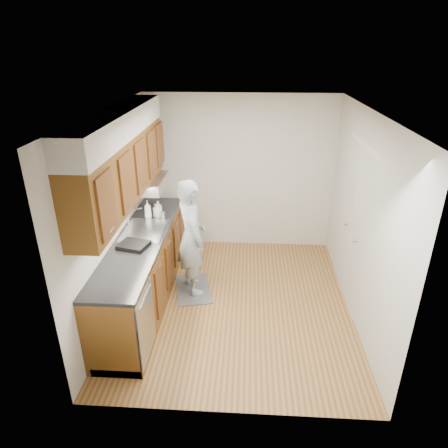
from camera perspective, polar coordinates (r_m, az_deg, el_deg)
name	(u,v)px	position (r m, az deg, el deg)	size (l,w,h in m)	color
floor	(235,302)	(5.46, 1.56, -11.12)	(3.50, 3.50, 0.00)	#A46C3E
ceiling	(237,111)	(4.48, 1.94, 15.79)	(3.50, 3.50, 0.00)	white
wall_left	(115,214)	(5.10, -15.37, 1.37)	(0.02, 3.50, 2.50)	beige
wall_right	(362,220)	(5.02, 19.09, 0.51)	(0.02, 3.50, 2.50)	beige
wall_back	(240,174)	(6.48, 2.26, 7.20)	(3.00, 0.02, 2.50)	beige
counter	(144,268)	(5.35, -11.41, -6.20)	(0.64, 2.80, 1.30)	brown
upper_cabinets	(123,158)	(4.86, -14.23, 9.12)	(0.47, 2.80, 1.21)	brown
closet_door	(352,227)	(5.37, 17.87, -0.37)	(0.02, 1.22, 2.05)	white
floor_mat	(193,289)	(5.73, -4.41, -9.20)	(0.46, 0.78, 0.01)	slate
person	(191,230)	(5.27, -4.73, -0.85)	(0.65, 0.43, 1.83)	#93A6B2
soap_bottle_a	(148,209)	(5.63, -10.84, 2.06)	(0.10, 0.10, 0.26)	silver
soap_bottle_b	(158,210)	(5.66, -9.46, 1.96)	(0.09, 0.09, 0.20)	silver
soap_bottle_c	(158,206)	(5.86, -9.42, 2.56)	(0.12, 0.12, 0.16)	silver
steel_can	(163,216)	(5.58, -8.69, 1.19)	(0.06, 0.06, 0.11)	#A5A5AA
dish_rack	(134,245)	(4.90, -12.80, -2.97)	(0.33, 0.28, 0.05)	black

